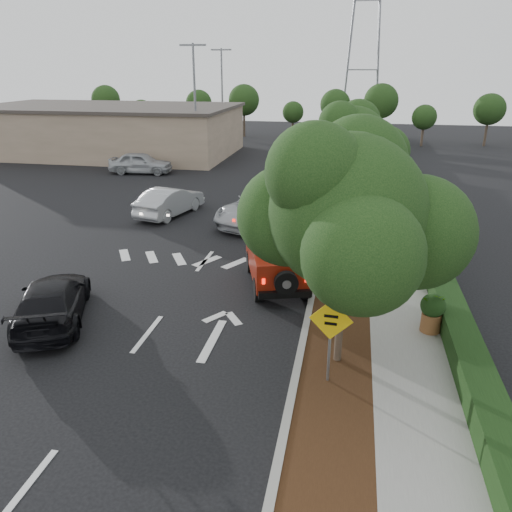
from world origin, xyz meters
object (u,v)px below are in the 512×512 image
(red_jeep, at_px, (276,254))
(silver_suv_ahead, at_px, (261,207))
(speed_hump_sign, at_px, (330,330))
(black_suv_oncoming, at_px, (52,301))

(red_jeep, bearing_deg, silver_suv_ahead, 87.21)
(silver_suv_ahead, relative_size, speed_hump_sign, 2.57)
(red_jeep, bearing_deg, speed_hump_sign, -86.63)
(speed_hump_sign, bearing_deg, red_jeep, 113.95)
(silver_suv_ahead, xyz_separation_m, black_suv_oncoming, (-4.47, -11.40, -0.12))
(silver_suv_ahead, xyz_separation_m, speed_hump_sign, (4.10, -13.17, 0.75))
(silver_suv_ahead, height_order, black_suv_oncoming, silver_suv_ahead)
(black_suv_oncoming, bearing_deg, red_jeep, -168.64)
(red_jeep, height_order, black_suv_oncoming, red_jeep)
(red_jeep, relative_size, silver_suv_ahead, 0.76)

